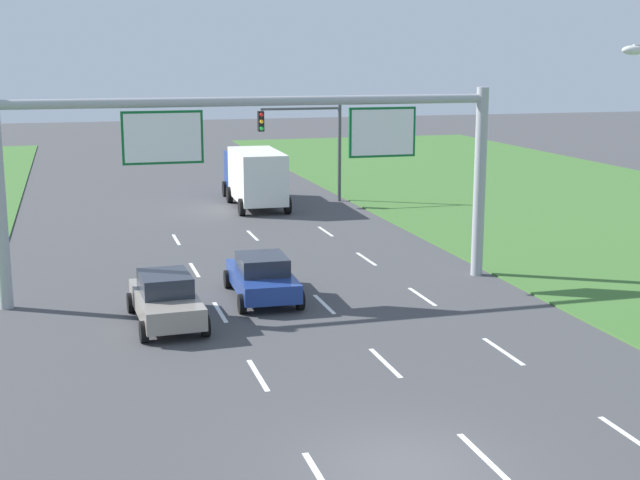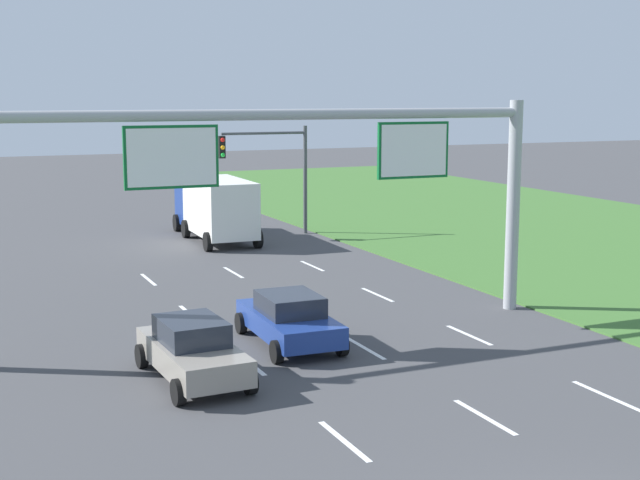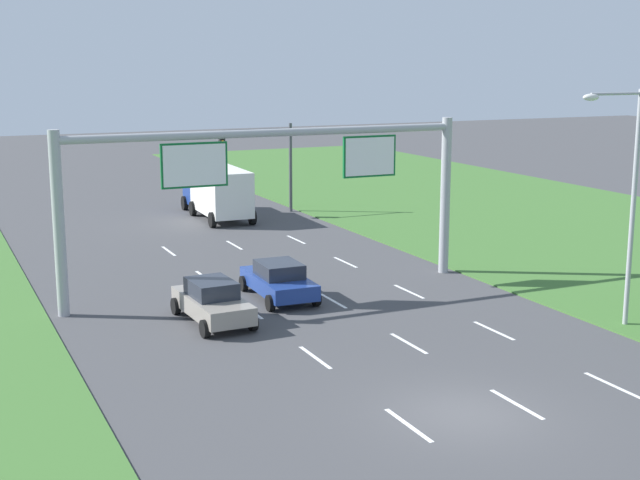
{
  "view_description": "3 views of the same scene",
  "coord_description": "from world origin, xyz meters",
  "views": [
    {
      "loc": [
        -6.11,
        -15.49,
        8.11
      ],
      "look_at": [
        1.49,
        11.59,
        2.28
      ],
      "focal_mm": 50.0,
      "sensor_mm": 36.0,
      "label": 1
    },
    {
      "loc": [
        -9.35,
        -10.03,
        7.17
      ],
      "look_at": [
        1.62,
        14.93,
        2.71
      ],
      "focal_mm": 50.0,
      "sensor_mm": 36.0,
      "label": 2
    },
    {
      "loc": [
        -13.07,
        -19.13,
        9.49
      ],
      "look_at": [
        1.55,
        12.83,
        2.36
      ],
      "focal_mm": 50.0,
      "sensor_mm": 36.0,
      "label": 3
    }
  ],
  "objects": [
    {
      "name": "box_truck",
      "position": [
        3.54,
        32.28,
        1.69
      ],
      "size": [
        2.85,
        7.85,
        3.1
      ],
      "rotation": [
        0.0,
        0.0,
        -0.03
      ],
      "color": "navy",
      "rests_on": "ground_plane"
    },
    {
      "name": "lane_dashes_slip",
      "position": [
        5.25,
        3.0,
        0.0
      ],
      "size": [
        0.14,
        44.4,
        0.01
      ],
      "color": "white",
      "rests_on": "ground_plane"
    },
    {
      "name": "lane_dashes_inner_left",
      "position": [
        -1.75,
        3.0,
        0.0
      ],
      "size": [
        0.14,
        44.4,
        0.01
      ],
      "color": "white",
      "rests_on": "ground_plane"
    },
    {
      "name": "lane_dashes_inner_right",
      "position": [
        1.75,
        3.0,
        0.0
      ],
      "size": [
        0.14,
        44.4,
        0.01
      ],
      "color": "white",
      "rests_on": "ground_plane"
    },
    {
      "name": "sign_gantry",
      "position": [
        0.11,
        14.34,
        4.86
      ],
      "size": [
        17.24,
        0.44,
        7.0
      ],
      "color": "#9EA0A5",
      "rests_on": "ground_plane"
    },
    {
      "name": "car_near_red",
      "position": [
        -0.08,
        13.28,
        0.76
      ],
      "size": [
        2.25,
        4.46,
        1.5
      ],
      "rotation": [
        0.0,
        0.0,
        -0.03
      ],
      "color": "navy",
      "rests_on": "ground_plane"
    },
    {
      "name": "traffic_light_mast",
      "position": [
        6.55,
        32.43,
        3.87
      ],
      "size": [
        4.76,
        0.49,
        5.6
      ],
      "color": "#47494F",
      "rests_on": "ground_plane"
    },
    {
      "name": "street_lamp",
      "position": [
        9.58,
        4.54,
        5.08
      ],
      "size": [
        2.61,
        0.32,
        8.5
      ],
      "color": "#9EA0A5",
      "rests_on": "ground_plane"
    },
    {
      "name": "ground_plane",
      "position": [
        0.0,
        0.0,
        0.0
      ],
      "size": [
        200.0,
        200.0,
        0.0
      ],
      "primitive_type": "plane",
      "color": "#424244"
    },
    {
      "name": "car_lead_silver",
      "position": [
        -3.54,
        11.21,
        0.79
      ],
      "size": [
        2.18,
        4.41,
        1.58
      ],
      "rotation": [
        0.0,
        0.0,
        0.04
      ],
      "color": "gray",
      "rests_on": "ground_plane"
    }
  ]
}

